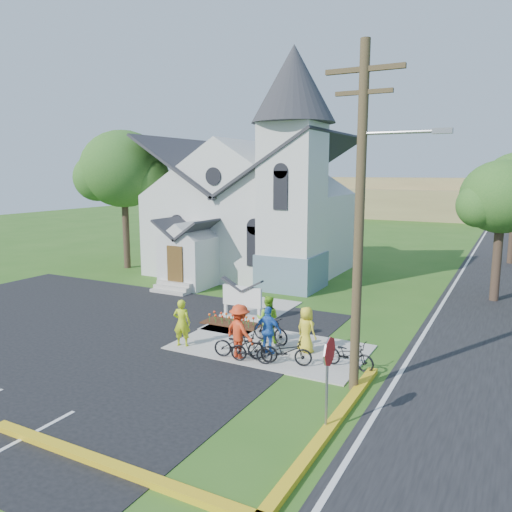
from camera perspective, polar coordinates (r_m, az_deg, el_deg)
The scene contains 21 objects.
ground at distance 19.10m, azimuth -3.19°, elevation -10.17°, with size 120.00×120.00×0.00m, color #2F5F1B.
parking_lot at distance 22.06m, azimuth -21.97°, elevation -8.11°, with size 20.00×16.00×0.02m, color black.
sidewalk at distance 18.83m, azimuth 1.59°, elevation -10.38°, with size 7.00×4.00×0.05m, color #A5A095.
church at distance 31.56m, azimuth -0.09°, elevation 7.43°, with size 12.35×12.00×13.00m.
church_sign at distance 22.02m, azimuth -1.59°, elevation -4.67°, with size 2.20×0.40×1.70m.
flower_bed at distance 21.54m, azimuth -2.77°, elevation -7.75°, with size 2.60×1.10×0.07m, color #36200E.
utility_pole at distance 14.46m, azimuth 12.01°, elevation 5.20°, with size 3.45×0.28×10.00m.
stop_sign at distance 12.72m, azimuth 8.30°, elevation -12.09°, with size 0.11×0.76×2.48m.
tree_lot_corner at distance 34.45m, azimuth -14.92°, elevation 9.55°, with size 5.60×5.60×9.15m.
tree_road_near at distance 27.41m, azimuth 26.30°, elevation 6.01°, with size 4.00×4.00×7.05m.
distant_hills at distance 72.08m, azimuth 23.19°, elevation 5.45°, with size 61.00×10.00×5.60m.
cyclist_0 at distance 18.84m, azimuth -8.47°, elevation -7.55°, with size 0.65×0.42×1.77m, color #BBD819.
bike_0 at distance 17.60m, azimuth -1.90°, elevation -10.09°, with size 0.64×1.82×0.96m, color black.
cyclist_1 at distance 19.05m, azimuth 1.35°, elevation -7.21°, with size 0.87×0.68×1.80m, color #79C625.
bike_1 at distance 19.08m, azimuth 1.65°, elevation -8.40°, with size 0.48×1.70×1.02m, color black.
cyclist_2 at distance 17.81m, azimuth 1.42°, elevation -8.52°, with size 1.02×0.42×1.74m, color blue.
bike_2 at distance 17.06m, azimuth 3.46°, elevation -10.80°, with size 0.62×1.77×0.93m, color black.
cyclist_3 at distance 17.44m, azimuth -1.87°, elevation -8.61°, with size 1.24×0.71×1.92m, color red.
bike_3 at distance 17.18m, azimuth -0.53°, elevation -10.68°, with size 0.43×1.51×0.91m, color black.
cyclist_4 at distance 18.11m, azimuth 5.75°, elevation -8.37°, with size 0.82×0.53×1.67m, color yellow.
bike_4 at distance 16.99m, azimuth 10.52°, elevation -11.01°, with size 0.63×1.80×0.95m, color black.
Camera 1 is at (9.31, -15.37, 6.47)m, focal length 35.00 mm.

